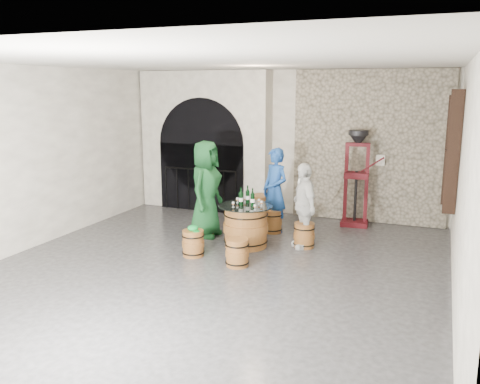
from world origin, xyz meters
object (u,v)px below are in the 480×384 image
at_px(wine_bottle_right, 248,196).
at_px(barrel_stool_near_left, 193,243).
at_px(person_green, 206,189).
at_px(barrel_table, 246,226).
at_px(barrel_stool_far, 273,221).
at_px(person_white, 304,206).
at_px(person_blue, 275,190).
at_px(wine_bottle_left, 241,198).
at_px(barrel_stool_near_right, 237,253).
at_px(corking_press, 357,171).
at_px(barrel_stool_left, 205,224).
at_px(barrel_stool_right, 304,235).
at_px(side_barrel, 262,211).
at_px(wine_bottle_center, 253,199).

bearing_deg(wine_bottle_right, barrel_stool_near_left, -119.75).
height_order(person_green, wine_bottle_right, person_green).
distance_m(barrel_table, barrel_stool_far, 1.06).
bearing_deg(barrel_stool_far, person_green, -147.67).
relative_size(barrel_table, person_white, 0.64).
bearing_deg(person_blue, wine_bottle_left, -73.72).
xyz_separation_m(barrel_stool_near_right, corking_press, (1.34, 3.18, 0.93)).
height_order(barrel_table, person_white, person_white).
height_order(barrel_stool_left, corking_press, corking_press).
bearing_deg(barrel_stool_near_right, barrel_stool_left, 132.26).
distance_m(barrel_stool_right, barrel_stool_near_left, 2.01).
height_order(barrel_table, barrel_stool_near_left, barrel_table).
relative_size(wine_bottle_left, wine_bottle_right, 1.00).
relative_size(person_white, side_barrel, 2.32).
bearing_deg(wine_bottle_right, barrel_stool_far, 75.76).
bearing_deg(wine_bottle_center, barrel_stool_near_right, -83.09).
relative_size(barrel_stool_near_left, wine_bottle_right, 1.39).
relative_size(barrel_stool_far, wine_bottle_center, 1.39).
height_order(side_barrel, corking_press, corking_press).
distance_m(barrel_stool_left, wine_bottle_center, 1.34).
bearing_deg(barrel_table, side_barrel, 97.01).
bearing_deg(corking_press, barrel_stool_near_right, -117.68).
distance_m(side_barrel, corking_press, 2.09).
height_order(barrel_stool_far, person_green, person_green).
height_order(barrel_table, barrel_stool_left, barrel_table).
height_order(barrel_stool_near_left, wine_bottle_left, wine_bottle_left).
xyz_separation_m(barrel_stool_far, barrel_stool_right, (0.83, -0.70, 0.00)).
height_order(barrel_stool_far, barrel_stool_right, same).
bearing_deg(person_green, barrel_stool_near_left, -165.27).
relative_size(barrel_stool_near_right, corking_press, 0.23).
height_order(barrel_stool_near_left, person_green, person_green).
relative_size(barrel_stool_far, person_green, 0.24).
bearing_deg(barrel_stool_near_left, barrel_stool_right, 35.64).
relative_size(barrel_stool_left, barrel_stool_far, 1.00).
height_order(barrel_stool_left, barrel_stool_near_right, same).
bearing_deg(side_barrel, barrel_stool_left, -128.02).
height_order(person_blue, side_barrel, person_blue).
xyz_separation_m(barrel_stool_far, wine_bottle_right, (-0.21, -0.83, 0.67)).
bearing_deg(barrel_stool_right, barrel_stool_near_left, -144.36).
bearing_deg(person_blue, barrel_stool_right, -13.84).
xyz_separation_m(barrel_stool_right, corking_press, (0.60, 1.82, 0.93)).
height_order(barrel_stool_left, barrel_stool_right, same).
bearing_deg(barrel_stool_left, person_blue, 33.55).
relative_size(barrel_stool_left, person_blue, 0.27).
distance_m(wine_bottle_right, side_barrel, 1.32).
relative_size(barrel_stool_far, barrel_stool_near_left, 1.00).
bearing_deg(barrel_stool_near_left, person_green, 104.91).
height_order(barrel_stool_left, barrel_stool_near_left, same).
bearing_deg(side_barrel, person_green, -126.11).
relative_size(person_green, wine_bottle_left, 5.69).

